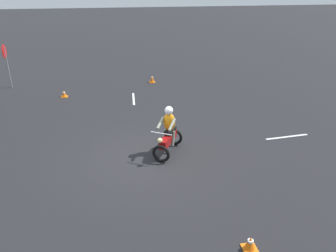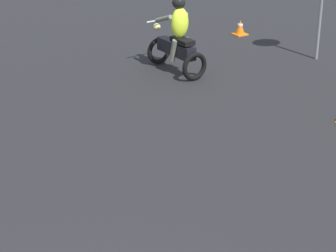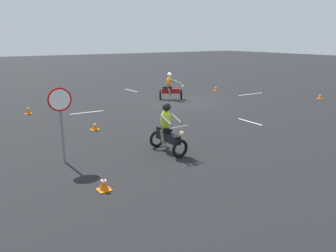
% 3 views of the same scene
% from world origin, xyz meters
% --- Properties ---
extents(ground_plane, '(120.00, 120.00, 0.00)m').
position_xyz_m(ground_plane, '(0.00, 0.00, 0.00)').
color(ground_plane, black).
extents(motorcycle_rider_foreground, '(1.51, 1.22, 1.66)m').
position_xyz_m(motorcycle_rider_foreground, '(0.22, -0.96, 0.73)').
color(motorcycle_rider_foreground, black).
rests_on(motorcycle_rider_foreground, ground).
extents(stop_sign, '(0.70, 0.08, 2.30)m').
position_xyz_m(stop_sign, '(8.79, 6.18, 1.63)').
color(stop_sign, slate).
rests_on(stop_sign, ground).
extents(traffic_cone_near_left, '(0.32, 0.32, 0.34)m').
position_xyz_m(traffic_cone_near_left, '(-4.40, -1.97, 0.16)').
color(traffic_cone_near_left, orange).
rests_on(traffic_cone_near_left, ground).
extents(traffic_cone_mid_left, '(0.32, 0.32, 0.44)m').
position_xyz_m(traffic_cone_mid_left, '(8.41, -1.46, 0.21)').
color(traffic_cone_mid_left, orange).
rests_on(traffic_cone_mid_left, ground).
extents(traffic_cone_far_right, '(0.32, 0.32, 0.35)m').
position_xyz_m(traffic_cone_far_right, '(6.69, 3.18, 0.17)').
color(traffic_cone_far_right, orange).
rests_on(traffic_cone_far_right, ground).
extents(lane_stripe_e, '(1.73, 0.19, 0.01)m').
position_xyz_m(lane_stripe_e, '(5.82, -0.20, 0.00)').
color(lane_stripe_e, silver).
rests_on(lane_stripe_e, ground).
extents(lane_stripe_s, '(0.23, 1.72, 0.01)m').
position_xyz_m(lane_stripe_s, '(0.62, -5.54, 0.00)').
color(lane_stripe_s, silver).
rests_on(lane_stripe_s, ground).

